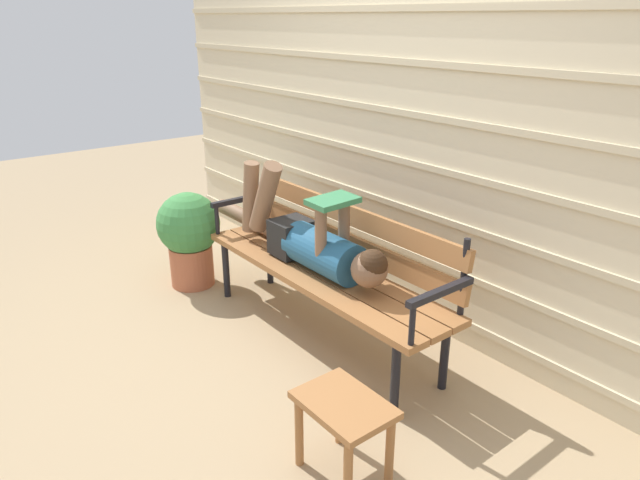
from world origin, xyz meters
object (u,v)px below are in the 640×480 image
(park_bench, at_px, (329,260))
(reclining_person, at_px, (306,238))
(potted_plant, at_px, (189,234))
(footstool, at_px, (344,418))

(park_bench, relative_size, reclining_person, 1.03)
(park_bench, bearing_deg, potted_plant, -163.14)
(park_bench, bearing_deg, footstool, -36.04)
(reclining_person, height_order, potted_plant, reclining_person)
(park_bench, relative_size, footstool, 4.64)
(park_bench, height_order, footstool, park_bench)
(reclining_person, distance_m, footstool, 1.24)
(park_bench, height_order, reclining_person, reclining_person)
(footstool, bearing_deg, potted_plant, 170.62)
(reclining_person, xyz_separation_m, footstool, (1.04, -0.60, -0.30))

